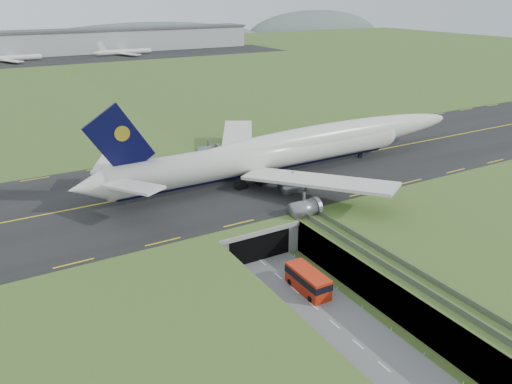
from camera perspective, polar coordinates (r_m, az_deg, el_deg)
ground at (r=82.64m, az=3.29°, el=-10.28°), size 900.00×900.00×0.00m
airfield_deck at (r=81.08m, az=3.34°, el=-8.48°), size 800.00×800.00×6.00m
trench_road at (r=77.47m, az=6.38°, el=-12.73°), size 12.00×75.00×0.20m
taxiway at (r=106.15m, az=-6.36°, el=0.83°), size 800.00×44.00×0.18m
tunnel_portal at (r=93.68m, az=-2.24°, el=-3.84°), size 17.00×22.30×6.00m
guideway at (r=74.18m, az=19.00°, el=-10.82°), size 3.00×53.00×7.05m
jumbo_jet at (r=111.38m, az=4.06°, el=4.89°), size 97.31×62.18×20.57m
shuttle_tram at (r=79.76m, az=5.95°, el=-10.06°), size 3.34×8.58×3.47m
cargo_terminal at (r=361.03m, az=-24.50°, el=15.20°), size 320.00×67.00×15.60m
distant_hills at (r=501.37m, az=-18.50°, el=15.26°), size 700.00×91.00×60.00m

